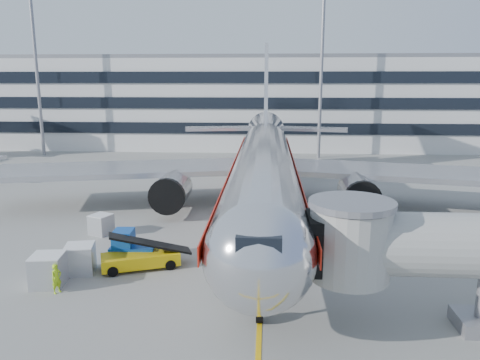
# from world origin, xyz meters

# --- Properties ---
(ground) EXTENTS (180.00, 180.00, 0.00)m
(ground) POSITION_xyz_m (0.00, 0.00, 0.00)
(ground) COLOR gray
(ground) RESTS_ON ground
(lead_in_line) EXTENTS (0.25, 70.00, 0.01)m
(lead_in_line) POSITION_xyz_m (0.00, 10.00, 0.01)
(lead_in_line) COLOR yellow
(lead_in_line) RESTS_ON ground
(main_jet) EXTENTS (50.95, 48.70, 16.06)m
(main_jet) POSITION_xyz_m (0.00, 11.72, 4.23)
(main_jet) COLOR silver
(main_jet) RESTS_ON ground
(terminal) EXTENTS (150.00, 24.25, 15.60)m
(terminal) POSITION_xyz_m (0.00, 57.95, 7.80)
(terminal) COLOR silver
(terminal) RESTS_ON ground
(light_mast_west) EXTENTS (2.40, 1.20, 25.45)m
(light_mast_west) POSITION_xyz_m (-35.00, 42.00, 14.88)
(light_mast_west) COLOR gray
(light_mast_west) RESTS_ON ground
(light_mast_centre) EXTENTS (2.40, 1.20, 25.45)m
(light_mast_centre) POSITION_xyz_m (8.00, 42.00, 14.88)
(light_mast_centre) COLOR gray
(light_mast_centre) RESTS_ON ground
(belt_loader) EXTENTS (5.14, 3.33, 2.42)m
(belt_loader) POSITION_xyz_m (-7.62, -1.73, 0.69)
(belt_loader) COLOR #DEB909
(belt_loader) RESTS_ON ground
(baggage_tug) EXTENTS (2.92, 1.94, 2.15)m
(baggage_tug) POSITION_xyz_m (-8.56, -0.70, 0.93)
(baggage_tug) COLOR #0E459D
(baggage_tug) RESTS_ON ground
(cargo_container_left) EXTENTS (1.94, 1.94, 1.86)m
(cargo_container_left) POSITION_xyz_m (-12.26, -4.50, 0.94)
(cargo_container_left) COLOR #B2B5BA
(cargo_container_left) RESTS_ON ground
(cargo_container_right) EXTENTS (1.90, 1.90, 1.54)m
(cargo_container_right) POSITION_xyz_m (-12.45, 4.70, 0.77)
(cargo_container_right) COLOR #B2B5BA
(cargo_container_right) RESTS_ON ground
(cargo_container_front) EXTENTS (1.98, 1.98, 1.79)m
(cargo_container_front) POSITION_xyz_m (-11.14, -2.61, 0.90)
(cargo_container_front) COLOR #B2B5BA
(cargo_container_front) RESTS_ON ground
(ramp_worker) EXTENTS (0.65, 0.73, 1.68)m
(ramp_worker) POSITION_xyz_m (-11.35, -5.43, 0.84)
(ramp_worker) COLOR #A0D616
(ramp_worker) RESTS_ON ground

